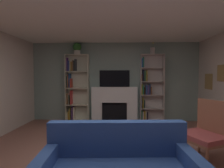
% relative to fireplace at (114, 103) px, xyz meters
% --- Properties ---
extents(ground_plane, '(7.71, 7.71, 0.00)m').
position_rel_fireplace_xyz_m(ground_plane, '(0.00, -3.10, -0.58)').
color(ground_plane, '#8F5D4F').
extents(wall_back_accent, '(5.54, 0.06, 2.56)m').
position_rel_fireplace_xyz_m(wall_back_accent, '(0.00, 0.14, 0.69)').
color(wall_back_accent, gray).
rests_on(wall_back_accent, ground_plane).
extents(ceiling, '(5.54, 6.54, 0.06)m').
position_rel_fireplace_xyz_m(ceiling, '(0.00, -3.10, 2.00)').
color(ceiling, white).
rests_on(ceiling, wall_back_accent).
extents(fireplace, '(1.58, 0.51, 1.11)m').
position_rel_fireplace_xyz_m(fireplace, '(0.00, 0.00, 0.00)').
color(fireplace, white).
rests_on(fireplace, ground_plane).
extents(tv, '(0.98, 0.06, 0.54)m').
position_rel_fireplace_xyz_m(tv, '(0.00, 0.08, 0.80)').
color(tv, black).
rests_on(tv, fireplace).
extents(bookshelf_left, '(0.74, 0.32, 2.16)m').
position_rel_fireplace_xyz_m(bookshelf_left, '(-1.30, -0.00, 0.47)').
color(bookshelf_left, beige).
rests_on(bookshelf_left, ground_plane).
extents(bookshelf_right, '(0.74, 0.29, 2.16)m').
position_rel_fireplace_xyz_m(bookshelf_right, '(1.11, 0.00, 0.46)').
color(bookshelf_right, beige).
rests_on(bookshelf_right, ground_plane).
extents(potted_plant, '(0.27, 0.27, 0.37)m').
position_rel_fireplace_xyz_m(potted_plant, '(-1.20, -0.04, 1.78)').
color(potted_plant, beige).
rests_on(potted_plant, bookshelf_left).
extents(vase_with_flowers, '(0.14, 0.14, 0.37)m').
position_rel_fireplace_xyz_m(vase_with_flowers, '(1.20, -0.04, 1.69)').
color(vase_with_flowers, beige).
rests_on(vase_with_flowers, bookshelf_right).
extents(armchair, '(0.83, 0.86, 1.05)m').
position_rel_fireplace_xyz_m(armchair, '(1.68, -2.80, -0.06)').
color(armchair, brown).
rests_on(armchair, ground_plane).
extents(coffee_table, '(0.75, 0.54, 0.39)m').
position_rel_fireplace_xyz_m(coffee_table, '(0.17, -3.27, -0.25)').
color(coffee_table, brown).
rests_on(coffee_table, ground_plane).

